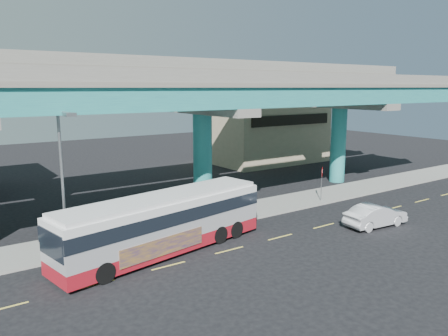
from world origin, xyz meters
TOP-DOWN VIEW (x-y plane):
  - ground at (0.00, 0.00)m, footprint 120.00×120.00m
  - sidewalk at (0.00, 5.50)m, footprint 70.00×4.00m
  - lane_markings at (-0.00, -0.30)m, footprint 58.00×0.12m
  - viaduct at (-0.00, 9.11)m, footprint 52.00×12.40m
  - building_beige at (18.00, 22.98)m, footprint 14.00×10.23m
  - transit_bus at (-7.25, 1.64)m, footprint 13.44×5.14m
  - sedan at (6.85, -2.36)m, footprint 2.53×5.00m
  - street_lamp at (-12.11, 3.42)m, footprint 0.50×2.66m
  - stop_sign at (8.54, 4.18)m, footprint 0.65×0.60m

SIDE VIEW (x-z plane):
  - ground at x=0.00m, z-range 0.00..0.00m
  - lane_markings at x=0.00m, z-range 0.00..0.01m
  - sidewalk at x=0.00m, z-range 0.00..0.15m
  - sedan at x=6.85m, z-range 0.00..1.54m
  - transit_bus at x=-7.25m, z-range 0.16..3.54m
  - stop_sign at x=8.54m, z-range 0.80..3.63m
  - building_beige at x=18.00m, z-range 0.01..7.01m
  - street_lamp at x=-12.11m, z-range 1.35..9.59m
  - viaduct at x=0.00m, z-range 3.29..14.99m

